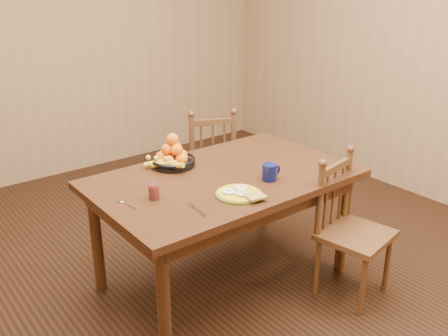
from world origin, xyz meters
TOP-DOWN VIEW (x-y plane):
  - room at (0.00, 0.00)m, footprint 4.52×5.02m
  - dining_table at (0.00, 0.00)m, footprint 1.60×1.00m
  - chair_far at (0.53, 0.88)m, footprint 0.54×0.53m
  - chair_near at (0.54, -0.58)m, footprint 0.47×0.45m
  - breakfast_plate at (-0.11, -0.29)m, footprint 0.26×0.30m
  - fork at (-0.41, -0.28)m, footprint 0.04×0.18m
  - spoon at (-0.67, 0.03)m, footprint 0.05×0.16m
  - coffee_mug at (0.18, -0.22)m, footprint 0.13×0.09m
  - juice_glass at (-0.51, -0.02)m, footprint 0.06×0.06m
  - fruit_bowl at (-0.16, 0.33)m, footprint 0.32×0.32m

SIDE VIEW (x-z plane):
  - chair_near at x=0.54m, z-range -0.01..0.88m
  - chair_far at x=0.53m, z-range -0.01..0.89m
  - dining_table at x=0.00m, z-range 0.29..1.04m
  - fork at x=-0.41m, z-range 0.75..0.76m
  - spoon at x=-0.67m, z-range 0.75..0.76m
  - breakfast_plate at x=-0.11m, z-range 0.74..0.78m
  - juice_glass at x=-0.51m, z-range 0.75..0.84m
  - coffee_mug at x=0.18m, z-range 0.75..0.85m
  - fruit_bowl at x=-0.16m, z-range 0.70..0.93m
  - room at x=0.00m, z-range -0.01..2.71m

